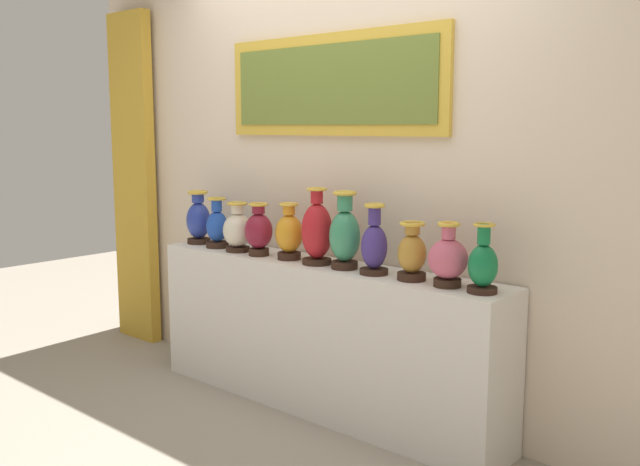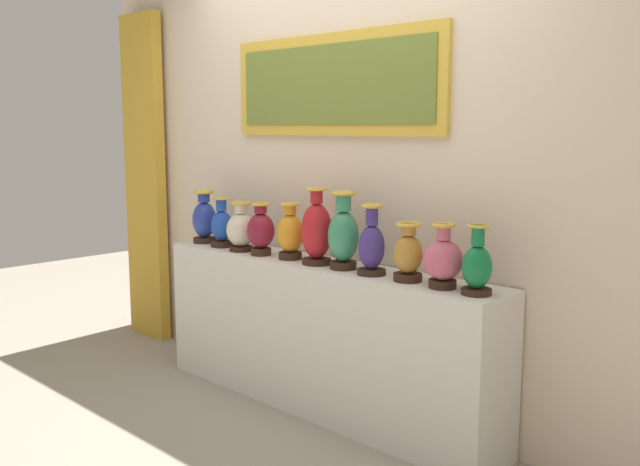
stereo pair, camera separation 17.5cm
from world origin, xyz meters
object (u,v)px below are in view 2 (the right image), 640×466
Objects in this scene: vase_amber at (290,234)px; vase_jade at (343,235)px; vase_sapphire at (222,226)px; vase_crimson at (317,232)px; vase_cobalt at (204,219)px; vase_indigo at (372,246)px; vase_ochre at (408,255)px; vase_rose at (443,260)px; vase_emerald at (477,267)px; vase_ivory at (241,229)px; vase_burgundy at (261,231)px.

vase_amber is 0.78× the size of vase_jade.
vase_crimson reaches higher than vase_sapphire.
vase_indigo is at bearing -0.88° from vase_cobalt.
vase_cobalt is at bearing 179.47° from vase_ochre.
vase_ochre is at bearing 1.74° from vase_indigo.
vase_amber is 1.02m from vase_rose.
vase_rose is at bearing -0.64° from vase_cobalt.
vase_rose is 0.96× the size of vase_emerald.
vase_sapphire is at bearing -179.29° from vase_amber.
vase_ivory is (0.40, -0.03, -0.02)m from vase_cobalt.
vase_amber is 0.81m from vase_ochre.
vase_jade is (0.61, 0.03, 0.04)m from vase_burgundy.
vase_ochre is (0.22, 0.01, -0.02)m from vase_indigo.
vase_jade is 0.42m from vase_ochre.
vase_amber is (0.80, -0.01, -0.01)m from vase_cobalt.
vase_cobalt is at bearing 179.28° from vase_emerald.
vase_emerald reaches higher than vase_rose.
vase_amber is (0.60, 0.01, 0.01)m from vase_sapphire.
vase_amber reaches higher than vase_burgundy.
vase_indigo reaches higher than vase_amber.
vase_indigo is (1.19, -0.00, 0.02)m from vase_sapphire.
vase_indigo is at bearing -178.26° from vase_ochre.
vase_indigo reaches higher than vase_cobalt.
vase_sapphire reaches higher than vase_ochre.
vase_indigo reaches higher than vase_ochre.
vase_cobalt is at bearing 179.12° from vase_crimson.
vase_emerald reaches higher than vase_ochre.
vase_indigo reaches higher than vase_rose.
vase_ochre is (1.21, 0.02, -0.00)m from vase_ivory.
vase_amber is 1.11× the size of vase_ochre.
vase_emerald reaches higher than vase_sapphire.
vase_emerald is (1.80, -0.00, -0.00)m from vase_sapphire.
vase_burgundy is at bearing -179.18° from vase_emerald.
vase_amber is (0.40, 0.02, 0.01)m from vase_ivory.
vase_indigo is 1.26× the size of vase_ochre.
vase_burgundy is 1.23m from vase_rose.
vase_cobalt reaches higher than vase_ochre.
vase_sapphire is 1.62m from vase_rose.
vase_cobalt is at bearing 175.66° from vase_burgundy.
vase_amber is at bearing 179.24° from vase_indigo.
vase_ochre is at bearing 0.26° from vase_sapphire.
vase_burgundy is (0.59, -0.05, -0.01)m from vase_cobalt.
vase_rose is at bearing 0.03° from vase_sapphire.
vase_burgundy is (0.19, -0.01, 0.01)m from vase_ivory.
vase_indigo is 1.14× the size of vase_emerald.
vase_burgundy is at bearing -178.33° from vase_indigo.
vase_sapphire is at bearing 179.98° from vase_indigo.
vase_crimson reaches higher than vase_jade.
vase_ivory is 1.60m from vase_emerald.
vase_jade is (0.80, 0.02, 0.05)m from vase_ivory.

